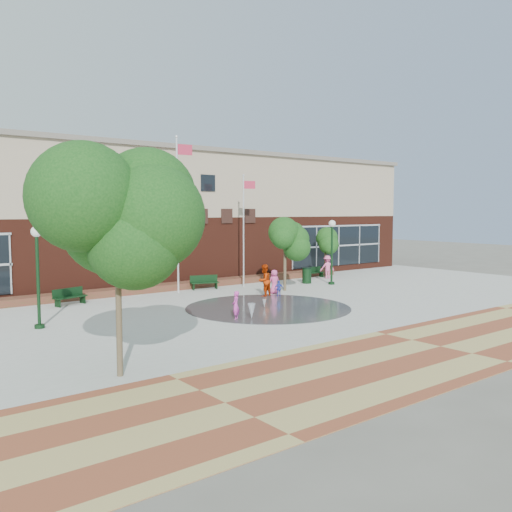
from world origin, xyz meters
TOP-DOWN VIEW (x-y plane):
  - ground at (0.00, 0.00)m, footprint 120.00×120.00m
  - plaza_concrete at (0.00, 4.00)m, footprint 46.00×18.00m
  - paver_band at (0.00, -7.00)m, footprint 46.00×6.00m
  - splash_pad at (0.00, 3.00)m, footprint 8.40×8.40m
  - library_building at (0.00, 17.48)m, footprint 44.40×10.40m
  - flower_bed at (0.00, 11.60)m, footprint 26.00×1.20m
  - flagpole_left at (-1.01, 10.29)m, footprint 1.10×0.18m
  - flagpole_right at (3.70, 10.05)m, footprint 0.88×0.28m
  - lamp_left at (-10.65, 5.11)m, footprint 0.46×0.46m
  - lamp_right at (8.90, 7.22)m, footprint 0.46×0.46m
  - bench_left at (-7.73, 9.91)m, footprint 1.87×0.97m
  - bench_mid at (0.91, 10.47)m, footprint 1.86×0.99m
  - bench_right at (10.52, 10.54)m, footprint 1.63×0.46m
  - trash_can at (7.97, 8.65)m, footprint 0.66×0.66m
  - tree_big_left at (-10.70, -3.19)m, footprint 4.20×4.20m
  - tree_mid at (4.54, 6.95)m, footprint 2.56×2.56m
  - tree_small_right at (11.39, 10.29)m, footprint 2.11×2.11m
  - water_jet_a at (-2.46, 1.14)m, footprint 0.37×0.37m
  - water_jet_b at (-0.22, 3.02)m, footprint 0.19×0.19m
  - child_splash at (-3.04, 1.57)m, footprint 0.57×0.55m
  - adult_red at (2.15, 6.00)m, footprint 1.05×0.91m
  - adult_pink at (3.28, 6.46)m, footprint 0.78×0.59m
  - child_blue at (2.79, 5.45)m, footprint 0.60×0.45m
  - person_bench at (11.02, 9.73)m, footprint 1.25×0.98m

SIDE VIEW (x-z plane):
  - ground at x=0.00m, z-range 0.00..0.00m
  - flower_bed at x=0.00m, z-range -0.20..0.20m
  - water_jet_a at x=-2.46m, z-range -0.36..0.36m
  - water_jet_b at x=-0.22m, z-range -0.22..0.22m
  - plaza_concrete at x=0.00m, z-range 0.00..0.01m
  - paver_band at x=0.00m, z-range 0.00..0.01m
  - splash_pad at x=0.00m, z-range 0.00..0.01m
  - bench_right at x=10.52m, z-range -0.14..0.67m
  - bench_mid at x=0.91m, z-range -0.16..0.74m
  - bench_left at x=-7.73m, z-range -0.16..0.75m
  - child_blue at x=2.79m, z-range 0.00..0.94m
  - trash_can at x=7.97m, z-range 0.01..1.09m
  - child_splash at x=-3.04m, z-range 0.00..1.32m
  - adult_pink at x=3.28m, z-range 0.00..1.44m
  - person_bench at x=11.02m, z-range 0.00..1.69m
  - adult_red at x=2.15m, z-range 0.00..1.87m
  - tree_small_right at x=11.39m, z-range 0.83..4.44m
  - lamp_left at x=-10.65m, z-range 0.52..4.84m
  - lamp_right at x=8.90m, z-range 0.53..4.86m
  - tree_mid at x=4.54m, z-range 0.98..5.30m
  - flagpole_right at x=3.70m, z-range 0.43..7.72m
  - library_building at x=0.00m, z-range 0.04..9.24m
  - tree_big_left at x=-10.70m, z-range 1.44..8.16m
  - flagpole_left at x=-1.01m, z-range 0.53..9.94m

